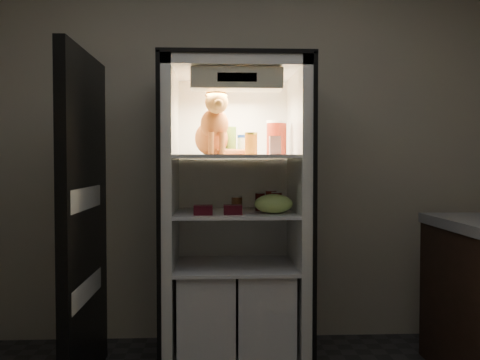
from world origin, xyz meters
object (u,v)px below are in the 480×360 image
object	(u,v)px
parmesan_shaker	(231,141)
grape_bag	(274,204)
refrigerator	(235,234)
tabby_cat	(213,130)
cream_carton	(275,145)
pepper_jar	(277,138)
mayo_tub	(245,145)
berry_box_right	(233,210)
berry_box_left	(203,210)
soda_can_a	(260,202)
soda_can_c	(277,202)
condiment_jar	(237,203)
soda_can_b	(271,201)
salsa_jar	(251,144)

from	to	relation	value
parmesan_shaker	grape_bag	size ratio (longest dim) A/B	0.77
refrigerator	tabby_cat	xyz separation A→B (m)	(-0.13, -0.05, 0.65)
refrigerator	cream_carton	world-z (taller)	refrigerator
refrigerator	pepper_jar	bearing A→B (deg)	6.02
refrigerator	cream_carton	distance (m)	0.63
mayo_tub	berry_box_right	xyz separation A→B (m)	(-0.09, -0.28, -0.39)
berry_box_left	soda_can_a	bearing A→B (deg)	33.08
pepper_jar	berry_box_left	xyz separation A→B (m)	(-0.46, -0.27, -0.43)
refrigerator	parmesan_shaker	world-z (taller)	refrigerator
soda_can_a	soda_can_c	bearing A→B (deg)	-34.60
cream_carton	soda_can_c	world-z (taller)	cream_carton
soda_can_a	condiment_jar	distance (m)	0.15
tabby_cat	soda_can_b	xyz separation A→B (m)	(0.36, 0.03, -0.44)
mayo_tub	soda_can_a	size ratio (longest dim) A/B	1.13
soda_can_b	berry_box_left	world-z (taller)	soda_can_b
pepper_jar	grape_bag	distance (m)	0.46
parmesan_shaker	soda_can_c	size ratio (longest dim) A/B	1.48
berry_box_left	grape_bag	bearing A→B (deg)	7.69
soda_can_c	berry_box_left	size ratio (longest dim) A/B	1.11
soda_can_a	berry_box_right	bearing A→B (deg)	-130.59
grape_bag	pepper_jar	bearing A→B (deg)	78.80
mayo_tub	berry_box_left	distance (m)	0.56
parmesan_shaker	condiment_jar	size ratio (longest dim) A/B	1.88
pepper_jar	berry_box_right	bearing A→B (deg)	-139.34
salsa_jar	soda_can_a	size ratio (longest dim) A/B	1.21
mayo_tub	soda_can_c	xyz separation A→B (m)	(0.19, -0.14, -0.35)
soda_can_a	pepper_jar	bearing A→B (deg)	18.91
soda_can_b	grape_bag	world-z (taller)	soda_can_b
pepper_jar	soda_can_c	size ratio (longest dim) A/B	1.81
refrigerator	grape_bag	distance (m)	0.36
condiment_jar	soda_can_a	bearing A→B (deg)	-8.01
refrigerator	condiment_jar	world-z (taller)	refrigerator
parmesan_shaker	soda_can_b	xyz separation A→B (m)	(0.25, -0.04, -0.37)
refrigerator	cream_carton	bearing A→B (deg)	-40.49
refrigerator	pepper_jar	distance (m)	0.66
berry_box_right	grape_bag	bearing A→B (deg)	8.41
berry_box_left	mayo_tub	bearing A→B (deg)	49.56
condiment_jar	berry_box_right	world-z (taller)	condiment_jar
refrigerator	berry_box_right	world-z (taller)	refrigerator
berry_box_right	parmesan_shaker	bearing A→B (deg)	90.77
tabby_cat	soda_can_b	bearing A→B (deg)	-5.26
refrigerator	soda_can_b	world-z (taller)	refrigerator
soda_can_b	refrigerator	bearing A→B (deg)	175.13
soda_can_b	cream_carton	bearing A→B (deg)	-89.02
refrigerator	berry_box_right	size ratio (longest dim) A/B	17.59
tabby_cat	cream_carton	bearing A→B (deg)	-32.18
cream_carton	berry_box_left	bearing A→B (deg)	-174.50
parmesan_shaker	cream_carton	world-z (taller)	parmesan_shaker
condiment_jar	parmesan_shaker	bearing A→B (deg)	170.49
cream_carton	salsa_jar	bearing A→B (deg)	139.83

